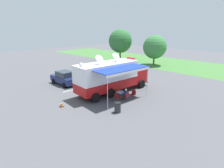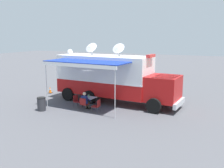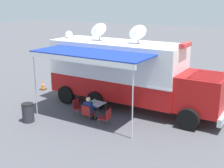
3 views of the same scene
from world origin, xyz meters
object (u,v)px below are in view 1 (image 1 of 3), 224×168
at_px(folding_chair_at_table, 126,96).
at_px(seated_responder, 125,94).
at_px(car_behind_truck, 65,78).
at_px(command_truck, 112,76).
at_px(folding_table, 121,92).
at_px(folding_chair_beside_table, 117,97).
at_px(traffic_cone, 61,104).
at_px(trash_bin, 118,107).
at_px(folding_chair_spare_by_truck, 133,93).
at_px(water_bottle, 121,91).

relative_size(folding_chair_at_table, seated_responder, 0.70).
bearing_deg(folding_chair_at_table, seated_responder, 176.12).
relative_size(folding_chair_at_table, car_behind_truck, 0.21).
distance_m(command_truck, car_behind_truck, 7.02).
relative_size(folding_table, car_behind_truck, 0.20).
bearing_deg(folding_chair_beside_table, traffic_cone, -121.63).
bearing_deg(folding_table, trash_bin, -52.12).
distance_m(folding_chair_spare_by_truck, seated_responder, 1.06).
distance_m(water_bottle, folding_chair_beside_table, 0.92).
relative_size(folding_chair_at_table, folding_chair_spare_by_truck, 1.00).
xyz_separation_m(seated_responder, trash_bin, (1.39, -2.59, -0.20)).
distance_m(seated_responder, traffic_cone, 6.31).
bearing_deg(folding_table, folding_chair_spare_by_truck, 51.64).
xyz_separation_m(folding_chair_spare_by_truck, seated_responder, (-0.22, -1.02, 0.14)).
relative_size(command_truck, car_behind_truck, 2.28).
relative_size(folding_table, folding_chair_at_table, 0.98).
xyz_separation_m(folding_table, car_behind_truck, (-8.59, -1.42, 0.21)).
bearing_deg(water_bottle, folding_chair_spare_by_truck, 53.44).
bearing_deg(command_truck, water_bottle, -22.75).
relative_size(water_bottle, folding_chair_at_table, 0.26).
bearing_deg(car_behind_truck, trash_bin, -6.21).
bearing_deg(folding_chair_beside_table, folding_chair_spare_by_truck, 74.49).
relative_size(command_truck, folding_chair_beside_table, 11.07).
relative_size(trash_bin, car_behind_truck, 0.22).
distance_m(folding_chair_beside_table, folding_chair_spare_by_truck, 1.97).
height_order(folding_chair_beside_table, seated_responder, seated_responder).
distance_m(folding_chair_beside_table, car_behind_truck, 8.92).
relative_size(command_truck, seated_responder, 7.71).
xyz_separation_m(folding_table, trash_bin, (2.00, -2.57, -0.22)).
distance_m(folding_chair_spare_by_truck, car_behind_truck, 9.74).
distance_m(folding_table, car_behind_truck, 8.71).
xyz_separation_m(command_truck, folding_chair_spare_by_truck, (2.86, 0.21, -1.43)).
height_order(command_truck, folding_table, command_truck).
relative_size(command_truck, traffic_cone, 16.61).
height_order(folding_chair_spare_by_truck, car_behind_truck, car_behind_truck).
relative_size(folding_chair_at_table, folding_chair_beside_table, 1.00).
relative_size(folding_chair_beside_table, traffic_cone, 1.50).
xyz_separation_m(seated_responder, traffic_cone, (-3.14, -5.46, -0.37)).
bearing_deg(trash_bin, folding_chair_at_table, 114.94).
xyz_separation_m(folding_table, folding_chair_spare_by_truck, (0.83, 1.05, -0.16)).
relative_size(trash_bin, traffic_cone, 1.57).
distance_m(trash_bin, traffic_cone, 5.36).
xyz_separation_m(water_bottle, traffic_cone, (-2.56, -5.41, -0.55)).
height_order(water_bottle, folding_chair_spare_by_truck, water_bottle).
relative_size(command_truck, trash_bin, 10.59).
bearing_deg(folding_table, water_bottle, -41.56).
height_order(command_truck, traffic_cone, command_truck).
bearing_deg(folding_chair_at_table, water_bottle, -177.20).
height_order(trash_bin, car_behind_truck, car_behind_truck).
bearing_deg(water_bottle, seated_responder, 4.97).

